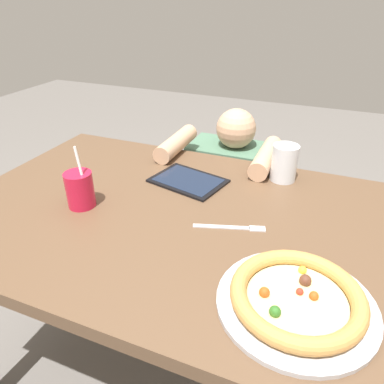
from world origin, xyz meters
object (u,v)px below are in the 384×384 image
at_px(drink_cup_colored, 80,189).
at_px(tablet, 188,181).
at_px(water_cup_clear, 284,163).
at_px(fork, 233,228).
at_px(pizza_near, 297,298).
at_px(diner_seated, 230,208).

bearing_deg(drink_cup_colored, tablet, 47.56).
relative_size(water_cup_clear, fork, 0.64).
bearing_deg(fork, drink_cup_colored, -172.86).
bearing_deg(water_cup_clear, tablet, -154.33).
bearing_deg(tablet, fork, -42.95).
relative_size(pizza_near, diner_seated, 0.38).
height_order(pizza_near, diner_seated, diner_seated).
height_order(fork, diner_seated, diner_seated).
bearing_deg(water_cup_clear, drink_cup_colored, -142.91).
height_order(pizza_near, drink_cup_colored, drink_cup_colored).
height_order(drink_cup_colored, water_cup_clear, drink_cup_colored).
relative_size(fork, tablet, 0.73).
height_order(tablet, diner_seated, diner_seated).
distance_m(water_cup_clear, diner_seated, 0.59).
bearing_deg(diner_seated, pizza_near, -66.07).
relative_size(water_cup_clear, tablet, 0.46).
bearing_deg(fork, water_cup_clear, 77.92).
distance_m(pizza_near, tablet, 0.60).
distance_m(fork, tablet, 0.30).
distance_m(drink_cup_colored, water_cup_clear, 0.68).
bearing_deg(diner_seated, fork, -74.13).
relative_size(pizza_near, drink_cup_colored, 1.72).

